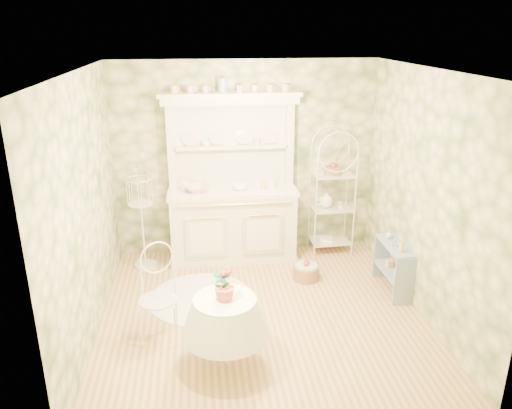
{
  "coord_description": "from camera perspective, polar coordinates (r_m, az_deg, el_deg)",
  "views": [
    {
      "loc": [
        -0.64,
        -4.9,
        3.11
      ],
      "look_at": [
        0.0,
        0.5,
        1.15
      ],
      "focal_mm": 35.0,
      "sensor_mm": 36.0,
      "label": 1
    }
  ],
  "objects": [
    {
      "name": "bowl_white",
      "position": [
        6.77,
        -1.82,
        1.8
      ],
      "size": [
        0.27,
        0.27,
        0.07
      ],
      "primitive_type": "imported",
      "rotation": [
        0.0,
        0.0,
        -0.33
      ],
      "color": "white",
      "rests_on": "kitchen_dresser"
    },
    {
      "name": "birdcage_stand",
      "position": [
        6.77,
        -12.91,
        -1.6
      ],
      "size": [
        0.37,
        0.37,
        1.4
      ],
      "primitive_type": "cube",
      "rotation": [
        0.0,
        0.0,
        0.13
      ],
      "color": "white",
      "rests_on": "floor"
    },
    {
      "name": "bowl_floral",
      "position": [
        6.75,
        -6.78,
        1.59
      ],
      "size": [
        0.39,
        0.39,
        0.08
      ],
      "primitive_type": "imported",
      "rotation": [
        0.0,
        0.0,
        0.24
      ],
      "color": "white",
      "rests_on": "kitchen_dresser"
    },
    {
      "name": "kitchen_dresser",
      "position": [
        6.73,
        -2.72,
        2.81
      ],
      "size": [
        1.87,
        0.61,
        2.29
      ],
      "primitive_type": "cube",
      "color": "silver",
      "rests_on": "floor"
    },
    {
      "name": "ceiling",
      "position": [
        4.96,
        0.7,
        15.07
      ],
      "size": [
        3.6,
        3.6,
        0.0
      ],
      "primitive_type": "plane",
      "color": "white",
      "rests_on": "floor"
    },
    {
      "name": "wall_left",
      "position": [
        5.34,
        -18.9,
        -0.56
      ],
      "size": [
        3.6,
        3.6,
        0.0
      ],
      "primitive_type": "plane",
      "color": "beige",
      "rests_on": "floor"
    },
    {
      "name": "floor",
      "position": [
        5.84,
        0.59,
        -12.36
      ],
      "size": [
        3.6,
        3.6,
        0.0
      ],
      "primitive_type": "plane",
      "color": "tan",
      "rests_on": "ground"
    },
    {
      "name": "bottle_amber",
      "position": [
        6.07,
        16.28,
        -4.64
      ],
      "size": [
        0.08,
        0.08,
        0.16
      ],
      "primitive_type": "imported",
      "rotation": [
        0.0,
        0.0,
        -0.36
      ],
      "color": "#D2B156",
      "rests_on": "side_shelf"
    },
    {
      "name": "cup_left",
      "position": [
        6.75,
        -5.76,
        6.88
      ],
      "size": [
        0.14,
        0.14,
        0.09
      ],
      "primitive_type": "imported",
      "rotation": [
        0.0,
        0.0,
        0.27
      ],
      "color": "white",
      "rests_on": "kitchen_dresser"
    },
    {
      "name": "potted_geranium",
      "position": [
        4.66,
        -3.9,
        -9.25
      ],
      "size": [
        0.15,
        0.1,
        0.29
      ],
      "primitive_type": "imported",
      "rotation": [
        0.0,
        0.0,
        -0.01
      ],
      "color": "#3F7238",
      "rests_on": "round_table"
    },
    {
      "name": "cafe_chair",
      "position": [
        5.3,
        -11.15,
        -10.36
      ],
      "size": [
        0.58,
        0.58,
        0.96
      ],
      "primitive_type": "cube",
      "rotation": [
        0.0,
        0.0,
        0.43
      ],
      "color": "white",
      "rests_on": "floor"
    },
    {
      "name": "cup_right",
      "position": [
        6.8,
        0.13,
        7.06
      ],
      "size": [
        0.12,
        0.12,
        0.1
      ],
      "primitive_type": "imported",
      "rotation": [
        0.0,
        0.0,
        0.17
      ],
      "color": "white",
      "rests_on": "kitchen_dresser"
    },
    {
      "name": "lace_rug",
      "position": [
        6.17,
        -6.35,
        -10.55
      ],
      "size": [
        1.55,
        1.55,
        0.01
      ],
      "primitive_type": "cylinder",
      "rotation": [
        0.0,
        0.0,
        0.28
      ],
      "color": "white",
      "rests_on": "floor"
    },
    {
      "name": "side_shelf",
      "position": [
        6.39,
        15.4,
        -6.98
      ],
      "size": [
        0.33,
        0.73,
        0.61
      ],
      "primitive_type": "cube",
      "rotation": [
        0.0,
        0.0,
        -0.09
      ],
      "color": "#7C90AB",
      "rests_on": "floor"
    },
    {
      "name": "bottle_glass",
      "position": [
        6.42,
        14.96,
        -3.47
      ],
      "size": [
        0.1,
        0.1,
        0.1
      ],
      "primitive_type": "imported",
      "rotation": [
        0.0,
        0.0,
        -0.3
      ],
      "color": "silver",
      "rests_on": "side_shelf"
    },
    {
      "name": "bottle_blue",
      "position": [
        6.2,
        15.55,
        -4.3
      ],
      "size": [
        0.07,
        0.07,
        0.11
      ],
      "primitive_type": "imported",
      "rotation": [
        0.0,
        0.0,
        -0.33
      ],
      "color": "#7B97C6",
      "rests_on": "side_shelf"
    },
    {
      "name": "wall_right",
      "position": [
        5.75,
        18.72,
        0.91
      ],
      "size": [
        3.6,
        3.6,
        0.0
      ],
      "primitive_type": "plane",
      "color": "beige",
      "rests_on": "floor"
    },
    {
      "name": "round_table",
      "position": [
        4.93,
        -3.5,
        -14.55
      ],
      "size": [
        0.64,
        0.64,
        0.66
      ],
      "primitive_type": "cylinder",
      "rotation": [
        0.0,
        0.0,
        -0.06
      ],
      "color": "white",
      "rests_on": "floor"
    },
    {
      "name": "wall_back",
      "position": [
        6.96,
        -1.27,
        5.16
      ],
      "size": [
        3.6,
        3.6,
        0.0
      ],
      "primitive_type": "plane",
      "color": "beige",
      "rests_on": "floor"
    },
    {
      "name": "floor_basket",
      "position": [
        6.55,
        5.72,
        -7.66
      ],
      "size": [
        0.35,
        0.35,
        0.2
      ],
      "primitive_type": "cylinder",
      "rotation": [
        0.0,
        0.0,
        0.15
      ],
      "color": "#986E4B",
      "rests_on": "floor"
    },
    {
      "name": "wall_front",
      "position": [
        3.63,
        4.35,
        -9.3
      ],
      "size": [
        3.6,
        3.6,
        0.0
      ],
      "primitive_type": "plane",
      "color": "beige",
      "rests_on": "floor"
    },
    {
      "name": "bakers_rack",
      "position": [
        7.1,
        8.72,
        1.71
      ],
      "size": [
        0.6,
        0.44,
        1.87
      ],
      "primitive_type": "cube",
      "rotation": [
        0.0,
        0.0,
        0.04
      ],
      "color": "white",
      "rests_on": "floor"
    }
  ]
}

